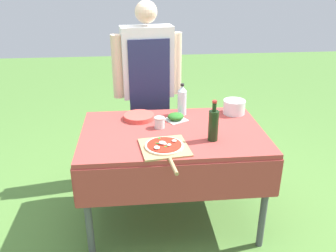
{
  "coord_description": "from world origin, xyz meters",
  "views": [
    {
      "loc": [
        -0.26,
        -2.36,
        1.88
      ],
      "look_at": [
        -0.03,
        0.0,
        0.83
      ],
      "focal_mm": 38.0,
      "sensor_mm": 36.0,
      "label": 1
    }
  ],
  "objects": [
    {
      "name": "plate_stack",
      "position": [
        -0.24,
        0.25,
        0.8
      ],
      "size": [
        0.25,
        0.25,
        0.03
      ],
      "color": "#DB4C42",
      "rests_on": "prep_table"
    },
    {
      "name": "prep_table",
      "position": [
        0.0,
        0.0,
        0.69
      ],
      "size": [
        1.36,
        0.89,
        0.79
      ],
      "color": "#A83D38",
      "rests_on": "ground"
    },
    {
      "name": "sauce_jar",
      "position": [
        -0.09,
        0.07,
        0.82
      ],
      "size": [
        0.08,
        0.08,
        0.08
      ],
      "color": "silver",
      "rests_on": "prep_table"
    },
    {
      "name": "water_bottle",
      "position": [
        0.11,
        0.31,
        0.91
      ],
      "size": [
        0.07,
        0.07,
        0.26
      ],
      "color": "silver",
      "rests_on": "prep_table"
    },
    {
      "name": "pizza_on_peel",
      "position": [
        -0.08,
        -0.28,
        0.8
      ],
      "size": [
        0.35,
        0.52,
        0.06
      ],
      "rotation": [
        0.0,
        0.0,
        0.12
      ],
      "color": "tan",
      "rests_on": "prep_table"
    },
    {
      "name": "mixing_tub",
      "position": [
        0.54,
        0.29,
        0.84
      ],
      "size": [
        0.18,
        0.18,
        0.11
      ],
      "primitive_type": "cylinder",
      "color": "silver",
      "rests_on": "prep_table"
    },
    {
      "name": "herb_container",
      "position": [
        0.05,
        0.2,
        0.81
      ],
      "size": [
        0.2,
        0.2,
        0.06
      ],
      "rotation": [
        0.0,
        0.0,
        0.49
      ],
      "color": "silver",
      "rests_on": "prep_table"
    },
    {
      "name": "person_cook",
      "position": [
        -0.15,
        0.71,
        0.97
      ],
      "size": [
        0.61,
        0.25,
        1.65
      ],
      "rotation": [
        0.0,
        0.0,
        3.27
      ],
      "color": "#333D56",
      "rests_on": "ground"
    },
    {
      "name": "oil_bottle",
      "position": [
        0.26,
        -0.18,
        0.9
      ],
      "size": [
        0.07,
        0.07,
        0.29
      ],
      "color": "black",
      "rests_on": "prep_table"
    },
    {
      "name": "ground_plane",
      "position": [
        0.0,
        0.0,
        0.0
      ],
      "size": [
        12.0,
        12.0,
        0.0
      ],
      "primitive_type": "plane",
      "color": "#517F38"
    }
  ]
}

